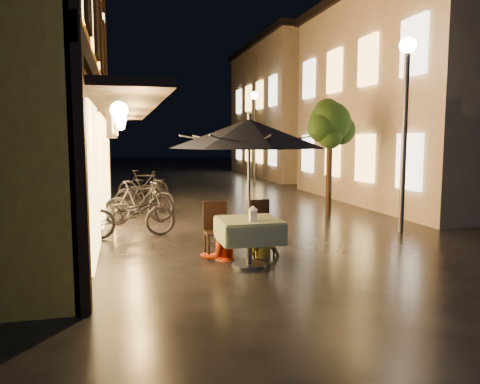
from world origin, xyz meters
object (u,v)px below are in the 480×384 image
object	(u,v)px
person_yellow	(261,218)
bicycle_0	(130,214)
patio_umbrella	(249,134)
person_orange	(220,217)
cafe_table	(249,231)
streetlamp_near	(406,99)
table_lantern	(253,213)

from	to	relation	value
person_yellow	bicycle_0	world-z (taller)	person_yellow
patio_umbrella	person_yellow	world-z (taller)	patio_umbrella
bicycle_0	person_orange	bearing A→B (deg)	-151.63
cafe_table	person_orange	xyz separation A→B (m)	(-0.36, 0.58, 0.14)
cafe_table	patio_umbrella	size ratio (longest dim) A/B	0.39
cafe_table	bicycle_0	distance (m)	3.30
patio_umbrella	person_yellow	size ratio (longest dim) A/B	1.84
patio_umbrella	streetlamp_near	bearing A→B (deg)	25.05
table_lantern	bicycle_0	xyz separation A→B (m)	(-1.83, 2.98, -0.42)
table_lantern	bicycle_0	distance (m)	3.53
streetlamp_near	cafe_table	size ratio (longest dim) A/B	4.27
table_lantern	person_yellow	distance (m)	0.89
streetlamp_near	table_lantern	xyz separation A→B (m)	(-4.01, -2.11, -2.00)
streetlamp_near	table_lantern	bearing A→B (deg)	-152.24
patio_umbrella	table_lantern	distance (m)	1.25
streetlamp_near	cafe_table	xyz separation A→B (m)	(-4.01, -1.88, -2.33)
patio_umbrella	person_orange	distance (m)	1.58
cafe_table	bicycle_0	xyz separation A→B (m)	(-1.83, 2.75, -0.09)
patio_umbrella	cafe_table	bearing A→B (deg)	150.64
patio_umbrella	table_lantern	size ratio (longest dim) A/B	10.17
person_orange	person_yellow	bearing A→B (deg)	165.33
person_orange	bicycle_0	distance (m)	2.63
streetlamp_near	person_yellow	size ratio (longest dim) A/B	3.07
streetlamp_near	table_lantern	distance (m)	4.96
patio_umbrella	person_orange	xyz separation A→B (m)	(-0.36, 0.58, -1.42)
table_lantern	streetlamp_near	bearing A→B (deg)	27.76
streetlamp_near	cafe_table	distance (m)	5.01
patio_umbrella	bicycle_0	world-z (taller)	patio_umbrella
cafe_table	person_yellow	distance (m)	0.66
streetlamp_near	bicycle_0	bearing A→B (deg)	171.53
streetlamp_near	person_orange	xyz separation A→B (m)	(-4.37, -1.29, -2.19)
table_lantern	patio_umbrella	bearing A→B (deg)	90.00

